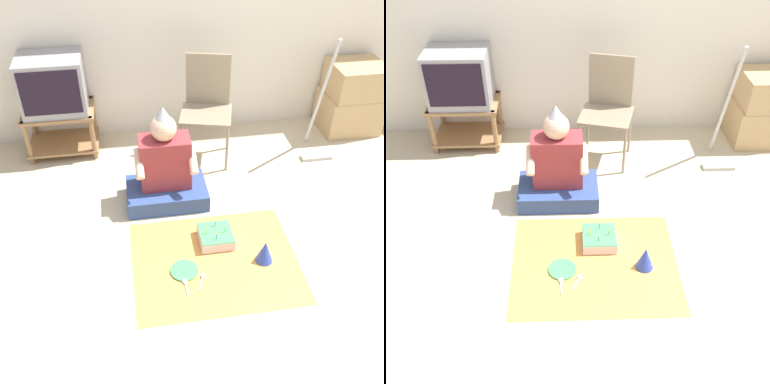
% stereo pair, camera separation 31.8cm
% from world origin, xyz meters
% --- Properties ---
extents(ground_plane, '(16.00, 16.00, 0.00)m').
position_xyz_m(ground_plane, '(0.00, 0.00, 0.00)').
color(ground_plane, beige).
extents(tv_stand, '(0.63, 0.44, 0.42)m').
position_xyz_m(tv_stand, '(-1.52, 1.68, 0.25)').
color(tv_stand, '#997047').
rests_on(tv_stand, ground_plane).
extents(tv, '(0.54, 0.43, 0.48)m').
position_xyz_m(tv, '(-1.52, 1.69, 0.66)').
color(tv, '#99999E').
rests_on(tv, tv_stand).
extents(folding_chair, '(0.52, 0.49, 0.91)m').
position_xyz_m(folding_chair, '(-0.22, 1.43, 0.53)').
color(folding_chair, gray).
rests_on(folding_chair, ground_plane).
extents(cardboard_box_stack, '(0.54, 0.46, 0.67)m').
position_xyz_m(cardboard_box_stack, '(1.25, 1.65, 0.33)').
color(cardboard_box_stack, tan).
rests_on(cardboard_box_stack, ground_plane).
extents(dust_mop, '(0.28, 0.33, 1.11)m').
position_xyz_m(dust_mop, '(0.76, 1.24, 0.31)').
color(dust_mop, '#B2ADA3').
rests_on(dust_mop, ground_plane).
extents(person_seated, '(0.63, 0.40, 0.82)m').
position_xyz_m(person_seated, '(-0.66, 0.81, 0.26)').
color(person_seated, '#334C8C').
rests_on(person_seated, ground_plane).
extents(party_cloth, '(1.14, 0.93, 0.01)m').
position_xyz_m(party_cloth, '(-0.41, 0.07, 0.00)').
color(party_cloth, '#EFA84C').
rests_on(party_cloth, ground_plane).
extents(birthday_cake, '(0.24, 0.24, 0.14)m').
position_xyz_m(birthday_cake, '(-0.36, 0.26, 0.05)').
color(birthday_cake, silver).
rests_on(birthday_cake, party_cloth).
extents(party_hat_blue, '(0.12, 0.12, 0.17)m').
position_xyz_m(party_hat_blue, '(-0.07, 0.02, 0.09)').
color(party_hat_blue, blue).
rests_on(party_hat_blue, party_cloth).
extents(paper_plate, '(0.19, 0.19, 0.01)m').
position_xyz_m(paper_plate, '(-0.63, 0.01, 0.01)').
color(paper_plate, '#4CB266').
rests_on(paper_plate, party_cloth).
extents(plastic_spoon_near, '(0.07, 0.14, 0.01)m').
position_xyz_m(plastic_spoon_near, '(-0.52, -0.08, 0.01)').
color(plastic_spoon_near, white).
rests_on(plastic_spoon_near, party_cloth).
extents(plastic_spoon_far, '(0.04, 0.15, 0.01)m').
position_xyz_m(plastic_spoon_far, '(-0.64, -0.10, 0.01)').
color(plastic_spoon_far, white).
rests_on(plastic_spoon_far, party_cloth).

